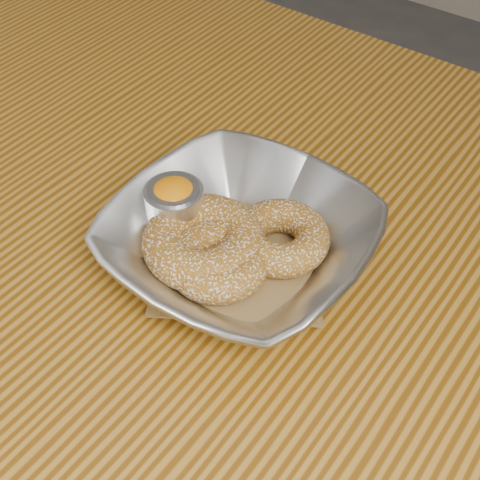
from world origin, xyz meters
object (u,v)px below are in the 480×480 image
Objects in this scene: serving_bowl at (240,242)px; donut_front at (218,261)px; table at (203,281)px; donut_back at (280,238)px; donut_extra at (204,242)px; ramekin at (175,207)px.

serving_bowl is 0.03m from donut_front.
donut_back reaches higher than table.
donut_extra reaches higher than table.
donut_back is (0.02, 0.03, -0.00)m from serving_bowl.
donut_front is 0.83× the size of donut_extra.
serving_bowl is (0.07, -0.03, 0.13)m from table.
serving_bowl is 2.54× the size of donut_front.
table is at bearing 92.95° from ramekin.
serving_bowl is 2.10× the size of donut_extra.
serving_bowl is at bearing -131.77° from donut_back.
donut_back and donut_front have the same top height.
donut_front is at bearing -18.52° from ramekin.
serving_bowl reaches higher than donut_front.
donut_back is 0.06m from donut_front.
donut_extra is 0.05m from ramekin.
serving_bowl is 4.04× the size of ramekin.
donut_front is at bearing -39.47° from table.
donut_back is 0.82× the size of donut_extra.
donut_front reaches higher than table.
table is at bearing 158.44° from serving_bowl.
table is 0.15m from serving_bowl.
donut_back is at bearing 63.90° from donut_front.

